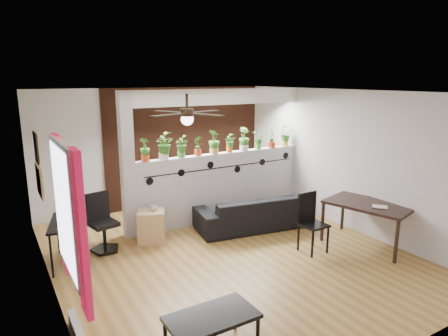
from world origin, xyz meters
TOP-DOWN VIEW (x-y plane):
  - room_shell at (0.00, 0.00)m, footprint 6.30×7.10m
  - partition_wall at (0.80, 1.50)m, footprint 3.60×0.18m
  - ceiling_header at (0.80, 1.50)m, footprint 3.60×0.18m
  - pier_column at (-1.11, 1.50)m, footprint 0.22×0.20m
  - brick_panel at (0.80, 2.97)m, footprint 3.90×0.05m
  - vine_decal at (0.80, 1.40)m, footprint 3.31×0.01m
  - window_assembly at (-2.56, -1.20)m, footprint 0.09×1.30m
  - corkboard at (-2.58, 0.95)m, footprint 0.03×0.60m
  - framed_art at (-2.58, 0.90)m, footprint 0.03×0.34m
  - ceiling_fan at (-0.80, -0.30)m, footprint 1.19×1.19m
  - potted_plant_0 at (-0.78, 1.50)m, footprint 0.27×0.26m
  - potted_plant_1 at (-0.43, 1.50)m, footprint 0.23×0.28m
  - potted_plant_2 at (-0.08, 1.50)m, footprint 0.18×0.22m
  - potted_plant_3 at (0.27, 1.50)m, footprint 0.20×0.17m
  - potted_plant_4 at (0.62, 1.50)m, footprint 0.28×0.30m
  - potted_plant_5 at (0.98, 1.50)m, footprint 0.15×0.18m
  - potted_plant_6 at (1.33, 1.50)m, footprint 0.27×0.23m
  - potted_plant_7 at (1.68, 1.50)m, footprint 0.20×0.18m
  - potted_plant_8 at (2.03, 1.50)m, footprint 0.28×0.28m
  - potted_plant_9 at (2.38, 1.50)m, footprint 0.21×0.25m
  - sofa at (1.03, 0.73)m, footprint 2.15×1.13m
  - cube_shelf at (-0.87, 1.08)m, footprint 0.59×0.56m
  - cup at (-0.82, 1.08)m, footprint 0.14×0.14m
  - computer_desk at (-2.25, 0.93)m, footprint 0.72×1.05m
  - monitor at (-2.25, 1.08)m, footprint 0.33×0.18m
  - office_chair at (-1.69, 1.14)m, footprint 0.50×0.50m
  - dining_table at (2.25, -0.92)m, footprint 1.16×1.53m
  - book at (2.15, -1.22)m, footprint 0.28×0.29m
  - folding_chair at (1.25, -0.59)m, footprint 0.40×0.40m
  - coffee_table at (-1.38, -2.00)m, footprint 0.94×0.52m

SIDE VIEW (x-z plane):
  - cube_shelf at x=-0.87m, z-range 0.00..0.56m
  - sofa at x=1.03m, z-range 0.00..0.60m
  - coffee_table at x=-1.38m, z-range 0.17..0.61m
  - office_chair at x=-1.69m, z-range -0.06..0.90m
  - folding_chair at x=1.25m, z-range 0.09..1.06m
  - cup at x=-0.82m, z-range 0.56..0.67m
  - computer_desk at x=-2.25m, z-range 0.28..0.97m
  - dining_table at x=2.25m, z-range 0.29..1.03m
  - partition_wall at x=0.80m, z-range 0.00..1.35m
  - book at x=2.15m, z-range 0.74..0.76m
  - monitor at x=-2.25m, z-range 0.69..0.88m
  - vine_decal at x=0.80m, z-range 0.93..1.23m
  - room_shell at x=0.00m, z-range -0.15..2.75m
  - pier_column at x=-1.11m, z-range 0.00..2.60m
  - brick_panel at x=0.80m, z-range 0.00..2.60m
  - corkboard at x=-2.58m, z-range 1.12..1.58m
  - window_assembly at x=-2.56m, z-range 0.73..2.28m
  - potted_plant_5 at x=0.98m, z-range 1.36..1.72m
  - potted_plant_7 at x=1.68m, z-range 1.36..1.73m
  - potted_plant_3 at x=0.27m, z-range 1.36..1.75m
  - potted_plant_2 at x=-0.08m, z-range 1.36..1.77m
  - potted_plant_0 at x=-0.78m, z-range 1.36..1.79m
  - potted_plant_9 at x=2.38m, z-range 1.36..1.79m
  - potted_plant_8 at x=2.03m, z-range 1.36..1.80m
  - potted_plant_4 at x=0.62m, z-range 1.36..1.83m
  - potted_plant_6 at x=1.33m, z-range 1.36..1.84m
  - potted_plant_1 at x=-0.43m, z-range 1.36..1.85m
  - framed_art at x=-2.58m, z-range 1.63..2.07m
  - ceiling_fan at x=-0.80m, z-range 2.10..2.53m
  - ceiling_header at x=0.80m, z-range 2.30..2.60m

